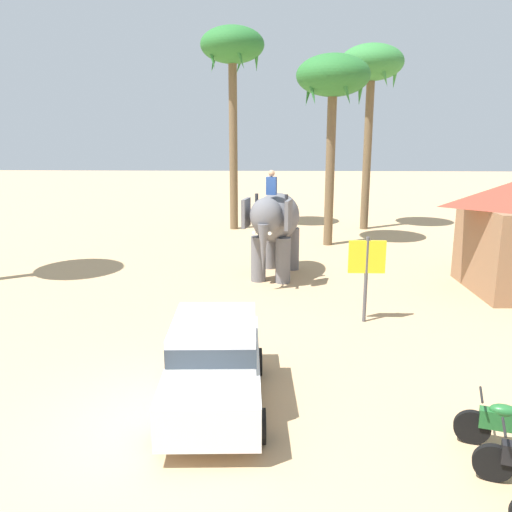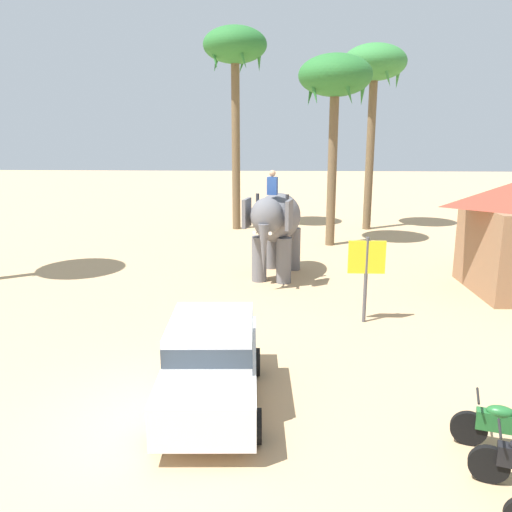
{
  "view_description": "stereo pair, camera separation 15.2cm",
  "coord_description": "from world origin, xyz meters",
  "px_view_note": "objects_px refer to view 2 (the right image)",
  "views": [
    {
      "loc": [
        1.82,
        -8.56,
        5.2
      ],
      "look_at": [
        1.35,
        6.41,
        1.6
      ],
      "focal_mm": 36.95,
      "sensor_mm": 36.0,
      "label": 1
    },
    {
      "loc": [
        1.98,
        -8.55,
        5.2
      ],
      "look_at": [
        1.35,
        6.41,
        1.6
      ],
      "focal_mm": 36.95,
      "sensor_mm": 36.0,
      "label": 2
    }
  ],
  "objects_px": {
    "palm_tree_left_of_road": "(374,69)",
    "signboard_yellow": "(366,263)",
    "elephant_with_mahout": "(276,223)",
    "palm_tree_behind_elephant": "(235,53)",
    "motorcycle_mid_row": "(509,426)",
    "car_sedan_foreground": "(212,359)",
    "palm_tree_far_back": "(335,81)"
  },
  "relations": [
    {
      "from": "car_sedan_foreground",
      "to": "palm_tree_far_back",
      "type": "bearing_deg",
      "value": 76.02
    },
    {
      "from": "car_sedan_foreground",
      "to": "motorcycle_mid_row",
      "type": "distance_m",
      "value": 5.26
    },
    {
      "from": "palm_tree_behind_elephant",
      "to": "palm_tree_left_of_road",
      "type": "xyz_separation_m",
      "value": [
        6.98,
        0.23,
        -0.75
      ]
    },
    {
      "from": "elephant_with_mahout",
      "to": "motorcycle_mid_row",
      "type": "height_order",
      "value": "elephant_with_mahout"
    },
    {
      "from": "motorcycle_mid_row",
      "to": "palm_tree_far_back",
      "type": "xyz_separation_m",
      "value": [
        -1.4,
        16.07,
        6.77
      ]
    },
    {
      "from": "motorcycle_mid_row",
      "to": "palm_tree_behind_elephant",
      "type": "height_order",
      "value": "palm_tree_behind_elephant"
    },
    {
      "from": "elephant_with_mahout",
      "to": "motorcycle_mid_row",
      "type": "xyz_separation_m",
      "value": [
        3.89,
        -10.54,
        -1.53
      ]
    },
    {
      "from": "car_sedan_foreground",
      "to": "palm_tree_left_of_road",
      "type": "distance_m",
      "value": 21.03
    },
    {
      "from": "motorcycle_mid_row",
      "to": "palm_tree_far_back",
      "type": "relative_size",
      "value": 0.21
    },
    {
      "from": "car_sedan_foreground",
      "to": "motorcycle_mid_row",
      "type": "xyz_separation_m",
      "value": [
        5.06,
        -1.36,
        -0.46
      ]
    },
    {
      "from": "elephant_with_mahout",
      "to": "signboard_yellow",
      "type": "height_order",
      "value": "elephant_with_mahout"
    },
    {
      "from": "motorcycle_mid_row",
      "to": "palm_tree_far_back",
      "type": "height_order",
      "value": "palm_tree_far_back"
    },
    {
      "from": "elephant_with_mahout",
      "to": "palm_tree_behind_elephant",
      "type": "relative_size",
      "value": 0.39
    },
    {
      "from": "car_sedan_foreground",
      "to": "palm_tree_behind_elephant",
      "type": "relative_size",
      "value": 0.41
    },
    {
      "from": "car_sedan_foreground",
      "to": "palm_tree_behind_elephant",
      "type": "bearing_deg",
      "value": 92.99
    },
    {
      "from": "palm_tree_behind_elephant",
      "to": "signboard_yellow",
      "type": "relative_size",
      "value": 4.26
    },
    {
      "from": "car_sedan_foreground",
      "to": "signboard_yellow",
      "type": "height_order",
      "value": "signboard_yellow"
    },
    {
      "from": "car_sedan_foreground",
      "to": "elephant_with_mahout",
      "type": "height_order",
      "value": "elephant_with_mahout"
    },
    {
      "from": "car_sedan_foreground",
      "to": "elephant_with_mahout",
      "type": "distance_m",
      "value": 9.31
    },
    {
      "from": "elephant_with_mahout",
      "to": "signboard_yellow",
      "type": "xyz_separation_m",
      "value": [
        2.48,
        -4.53,
        -0.3
      ]
    },
    {
      "from": "palm_tree_far_back",
      "to": "car_sedan_foreground",
      "type": "bearing_deg",
      "value": -103.98
    },
    {
      "from": "palm_tree_left_of_road",
      "to": "signboard_yellow",
      "type": "relative_size",
      "value": 3.91
    },
    {
      "from": "motorcycle_mid_row",
      "to": "palm_tree_behind_elephant",
      "type": "distance_m",
      "value": 22.49
    },
    {
      "from": "palm_tree_far_back",
      "to": "signboard_yellow",
      "type": "height_order",
      "value": "palm_tree_far_back"
    },
    {
      "from": "motorcycle_mid_row",
      "to": "signboard_yellow",
      "type": "height_order",
      "value": "signboard_yellow"
    },
    {
      "from": "elephant_with_mahout",
      "to": "palm_tree_far_back",
      "type": "height_order",
      "value": "palm_tree_far_back"
    },
    {
      "from": "palm_tree_far_back",
      "to": "motorcycle_mid_row",
      "type": "bearing_deg",
      "value": -85.02
    },
    {
      "from": "car_sedan_foreground",
      "to": "signboard_yellow",
      "type": "bearing_deg",
      "value": 51.8
    },
    {
      "from": "signboard_yellow",
      "to": "elephant_with_mahout",
      "type": "bearing_deg",
      "value": 118.69
    },
    {
      "from": "elephant_with_mahout",
      "to": "palm_tree_far_back",
      "type": "xyz_separation_m",
      "value": [
        2.49,
        5.53,
        5.24
      ]
    },
    {
      "from": "elephant_with_mahout",
      "to": "palm_tree_far_back",
      "type": "relative_size",
      "value": 0.48
    },
    {
      "from": "elephant_with_mahout",
      "to": "palm_tree_behind_elephant",
      "type": "bearing_deg",
      "value": 102.83
    }
  ]
}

